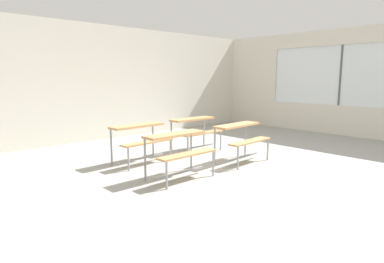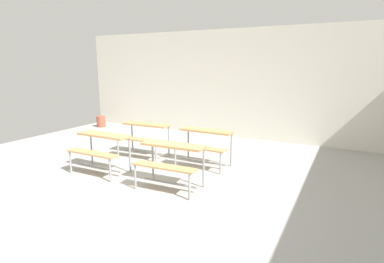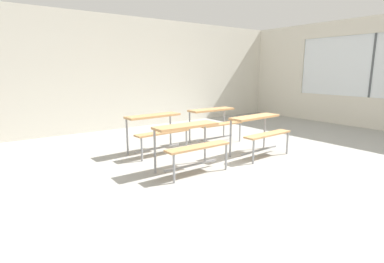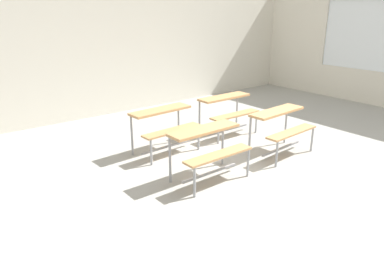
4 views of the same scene
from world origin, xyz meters
The scene contains 7 objects.
ground centered at (0.00, 0.00, -0.03)m, with size 10.00×9.00×0.05m, color #9E9E99.
wall_back centered at (0.00, 4.50, 1.50)m, with size 10.00×0.12×3.00m, color silver.
wall_right centered at (5.00, -0.13, 1.45)m, with size 0.12×9.00×3.00m.
desk_bench_r0c0 centered at (-1.11, 0.44, 0.56)m, with size 1.10×0.59×0.74m.
desk_bench_r0c1 centered at (0.46, 0.41, 0.56)m, with size 1.13×0.64×0.74m.
desk_bench_r1c0 centered at (-1.02, 1.68, 0.56)m, with size 1.13×0.64×0.74m.
desk_bench_r1c1 centered at (0.47, 1.71, 0.56)m, with size 1.11×0.60×0.74m.
Camera 1 is at (-4.51, -3.54, 1.65)m, focal length 30.65 mm.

